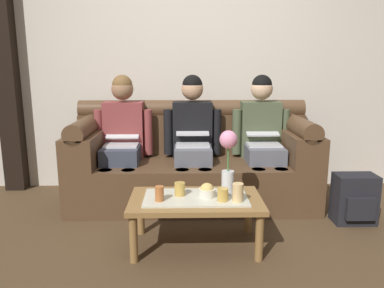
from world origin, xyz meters
TOP-DOWN VIEW (x-y plane):
  - ground_plane at (0.00, 0.00)m, footprint 14.00×14.00m
  - back_wall_patterned at (0.00, 1.70)m, footprint 6.00×0.12m
  - timber_pillar at (-1.89, 1.58)m, footprint 0.20×0.20m
  - couch at (0.00, 1.17)m, footprint 2.27×0.88m
  - person_left at (-0.67, 1.17)m, footprint 0.56×0.67m
  - person_middle at (0.00, 1.17)m, footprint 0.56×0.67m
  - person_right at (0.67, 1.17)m, footprint 0.56×0.67m
  - coffee_table at (0.00, 0.19)m, footprint 0.95×0.54m
  - flower_vase at (0.24, 0.25)m, footprint 0.13×0.13m
  - snack_bowl at (0.08, 0.19)m, footprint 0.12×0.12m
  - cup_near_left at (-0.26, 0.11)m, footprint 0.06×0.06m
  - cup_near_right at (-0.11, 0.22)m, footprint 0.08×0.08m
  - cup_far_center at (0.19, 0.11)m, footprint 0.08×0.08m
  - cup_far_left at (0.29, 0.09)m, footprint 0.08×0.08m
  - backpack_right at (1.35, 0.58)m, footprint 0.34×0.25m

SIDE VIEW (x-z plane):
  - ground_plane at x=0.00m, z-range 0.00..0.00m
  - backpack_right at x=1.35m, z-range 0.00..0.42m
  - coffee_table at x=0.00m, z-range 0.14..0.52m
  - couch at x=0.00m, z-range -0.11..0.85m
  - snack_bowl at x=0.08m, z-range 0.37..0.48m
  - cup_far_center at x=0.19m, z-range 0.38..0.48m
  - cup_near_right at x=-0.11m, z-range 0.38..0.48m
  - cup_near_left at x=-0.26m, z-range 0.38..0.49m
  - cup_far_left at x=0.29m, z-range 0.38..0.51m
  - person_left at x=-0.67m, z-range 0.05..1.27m
  - person_right at x=0.67m, z-range 0.05..1.27m
  - person_middle at x=0.00m, z-range 0.05..1.27m
  - flower_vase at x=0.24m, z-range 0.43..0.90m
  - back_wall_patterned at x=0.00m, z-range 0.00..2.90m
  - timber_pillar at x=-1.89m, z-range 0.00..2.90m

